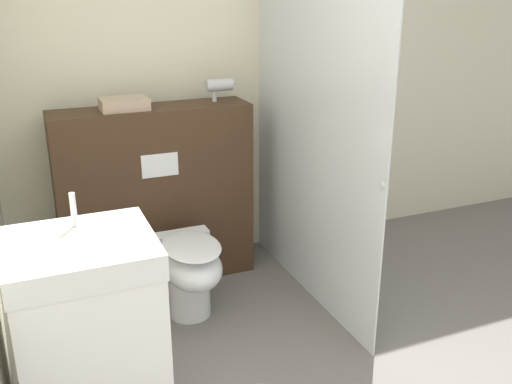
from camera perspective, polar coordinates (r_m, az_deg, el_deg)
wall_back at (r=3.83m, az=-5.65°, el=11.30°), size 8.00×0.06×2.50m
partition_panel at (r=3.65m, az=-9.95°, el=-0.42°), size 1.20×0.32×1.14m
shower_glass at (r=3.33m, az=5.54°, el=5.13°), size 0.04×1.52×1.95m
toilet at (r=3.28m, az=-6.60°, el=-7.79°), size 0.35×0.55×0.49m
sink_vanity at (r=2.45m, az=-16.11°, el=-14.51°), size 0.54×0.51×1.07m
hair_drier at (r=3.62m, az=-3.57°, el=10.59°), size 0.20×0.07×0.14m
folded_towel at (r=3.45m, az=-13.05°, el=8.59°), size 0.27×0.20×0.07m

